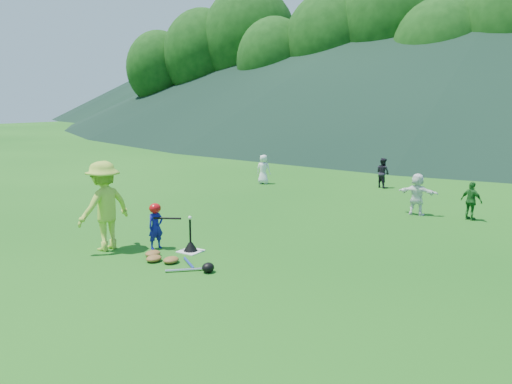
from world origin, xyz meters
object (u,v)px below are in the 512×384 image
at_px(fielder_a, 263,169).
at_px(fielder_d, 417,194).
at_px(home_plate, 191,251).
at_px(batter_child, 156,227).
at_px(batting_tee, 191,246).
at_px(fielder_b, 383,173).
at_px(fielder_c, 471,201).
at_px(equipment_pile, 171,260).
at_px(adult_coach, 104,206).

bearing_deg(fielder_a, fielder_d, 151.15).
xyz_separation_m(home_plate, fielder_d, (2.97, 6.12, 0.58)).
bearing_deg(batter_child, fielder_d, -15.72).
bearing_deg(batting_tee, fielder_d, 64.08).
height_order(fielder_b, fielder_d, fielder_d).
height_order(home_plate, batter_child, batter_child).
relative_size(fielder_c, equipment_pile, 0.57).
xyz_separation_m(adult_coach, equipment_pile, (1.79, 0.08, -0.89)).
distance_m(adult_coach, batting_tee, 2.01).
relative_size(home_plate, batting_tee, 0.66).
relative_size(batter_child, fielder_d, 0.82).
height_order(home_plate, fielder_d, fielder_d).
bearing_deg(batting_tee, fielder_b, 86.18).
xyz_separation_m(adult_coach, fielder_b, (2.28, 10.74, -0.41)).
distance_m(home_plate, adult_coach, 2.07).
bearing_deg(adult_coach, batter_child, 130.13).
bearing_deg(batter_child, fielder_c, -23.29).
height_order(adult_coach, fielder_d, adult_coach).
height_order(adult_coach, fielder_b, adult_coach).
distance_m(batting_tee, equipment_pile, 0.82).
bearing_deg(batter_child, home_plate, -58.39).
height_order(fielder_c, equipment_pile, fielder_c).
distance_m(fielder_b, batting_tee, 9.90).
xyz_separation_m(home_plate, fielder_c, (4.35, 6.30, 0.51)).
height_order(batting_tee, equipment_pile, batting_tee).
relative_size(adult_coach, batting_tee, 2.80).
bearing_deg(fielder_b, fielder_c, 162.42).
bearing_deg(fielder_b, home_plate, 112.53).
bearing_deg(fielder_c, fielder_d, 29.04).
height_order(adult_coach, fielder_a, adult_coach).
bearing_deg(adult_coach, fielder_d, 149.77).
bearing_deg(fielder_d, batter_child, 58.38).
bearing_deg(fielder_a, fielder_b, -168.56).
xyz_separation_m(fielder_b, fielder_d, (2.31, -3.75, 0.04)).
relative_size(fielder_b, fielder_d, 0.93).
xyz_separation_m(batter_child, fielder_b, (1.43, 10.10, 0.06)).
distance_m(adult_coach, fielder_a, 9.23).
distance_m(batter_child, fielder_b, 10.20).
relative_size(adult_coach, fielder_a, 1.71).
xyz_separation_m(batter_child, fielder_a, (-2.66, 8.41, 0.07)).
height_order(fielder_d, equipment_pile, fielder_d).
bearing_deg(adult_coach, equipment_pile, 95.50).
relative_size(fielder_d, batting_tee, 1.73).
xyz_separation_m(batter_child, fielder_d, (3.74, 6.35, 0.10)).
distance_m(fielder_a, equipment_pile, 9.68).
distance_m(home_plate, equipment_pile, 0.82).
bearing_deg(equipment_pile, fielder_c, 59.53).
bearing_deg(home_plate, batting_tee, 0.00).
xyz_separation_m(fielder_b, equipment_pile, (-0.48, -10.66, -0.48)).
distance_m(fielder_c, equipment_pile, 8.25).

